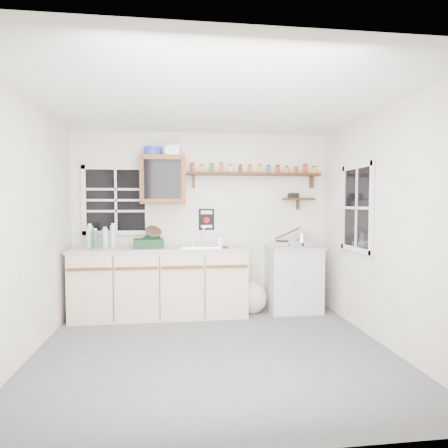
# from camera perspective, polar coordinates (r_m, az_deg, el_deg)

# --- Properties ---
(room) EXTENTS (3.64, 3.24, 2.54)m
(room) POSITION_cam_1_polar(r_m,az_deg,el_deg) (3.74, -1.58, -0.72)
(room) COLOR #535356
(room) RESTS_ON ground
(main_cabinet) EXTENTS (2.31, 0.63, 0.92)m
(main_cabinet) POSITION_cam_1_polar(r_m,az_deg,el_deg) (5.12, -9.59, -8.65)
(main_cabinet) COLOR beige
(main_cabinet) RESTS_ON floor
(right_cabinet) EXTENTS (0.73, 0.57, 0.91)m
(right_cabinet) POSITION_cam_1_polar(r_m,az_deg,el_deg) (5.39, 10.52, -8.14)
(right_cabinet) COLOR #BAB9B3
(right_cabinet) RESTS_ON floor
(sink) EXTENTS (0.52, 0.44, 0.29)m
(sink) POSITION_cam_1_polar(r_m,az_deg,el_deg) (5.06, -3.54, -3.37)
(sink) COLOR silver
(sink) RESTS_ON main_cabinet
(upper_cabinet) EXTENTS (0.60, 0.32, 0.65)m
(upper_cabinet) POSITION_cam_1_polar(r_m,az_deg,el_deg) (5.17, -9.27, 6.65)
(upper_cabinet) COLOR #612D18
(upper_cabinet) RESTS_ON wall_back
(upper_cabinet_clutter) EXTENTS (0.47, 0.24, 0.14)m
(upper_cabinet_clutter) POSITION_cam_1_polar(r_m,az_deg,el_deg) (5.21, -9.56, 10.87)
(upper_cabinet_clutter) COLOR #1B36B4
(upper_cabinet_clutter) RESTS_ON upper_cabinet
(spice_shelf) EXTENTS (1.91, 0.18, 0.35)m
(spice_shelf) POSITION_cam_1_polar(r_m,az_deg,el_deg) (5.35, 4.65, 7.71)
(spice_shelf) COLOR black
(spice_shelf) RESTS_ON wall_back
(secondary_shelf) EXTENTS (0.45, 0.16, 0.24)m
(secondary_shelf) POSITION_cam_1_polar(r_m,az_deg,el_deg) (5.51, 11.06, 3.82)
(secondary_shelf) COLOR black
(secondary_shelf) RESTS_ON wall_back
(warning_sign) EXTENTS (0.22, 0.02, 0.30)m
(warning_sign) POSITION_cam_1_polar(r_m,az_deg,el_deg) (5.32, -2.69, 0.71)
(warning_sign) COLOR black
(warning_sign) RESTS_ON wall_back
(window_back) EXTENTS (0.93, 0.03, 0.98)m
(window_back) POSITION_cam_1_polar(r_m,az_deg,el_deg) (5.36, -16.15, 3.50)
(window_back) COLOR black
(window_back) RESTS_ON wall_back
(window_right) EXTENTS (0.03, 0.78, 1.08)m
(window_right) POSITION_cam_1_polar(r_m,az_deg,el_deg) (4.77, 19.62, 2.32)
(window_right) COLOR black
(window_right) RESTS_ON wall_back
(water_bottles) EXTENTS (0.38, 0.17, 0.33)m
(water_bottles) POSITION_cam_1_polar(r_m,az_deg,el_deg) (5.16, -18.27, -1.96)
(water_bottles) COLOR #A7B7C3
(water_bottles) RESTS_ON main_cabinet
(dish_rack) EXTENTS (0.41, 0.32, 0.29)m
(dish_rack) POSITION_cam_1_polar(r_m,az_deg,el_deg) (5.04, -11.24, -2.50)
(dish_rack) COLOR #10311B
(dish_rack) RESTS_ON main_cabinet
(soap_bottle) EXTENTS (0.09, 0.09, 0.18)m
(soap_bottle) POSITION_cam_1_polar(r_m,az_deg,el_deg) (5.21, -0.55, -2.34)
(soap_bottle) COLOR white
(soap_bottle) RESTS_ON main_cabinet
(rag) EXTENTS (0.16, 0.15, 0.02)m
(rag) POSITION_cam_1_polar(r_m,az_deg,el_deg) (4.92, -0.28, -3.56)
(rag) COLOR maroon
(rag) RESTS_ON main_cabinet
(hotplate) EXTENTS (0.61, 0.36, 0.08)m
(hotplate) POSITION_cam_1_polar(r_m,az_deg,el_deg) (5.29, 10.33, -2.95)
(hotplate) COLOR silver
(hotplate) RESTS_ON right_cabinet
(saucepan) EXTENTS (0.45, 0.22, 0.19)m
(saucepan) POSITION_cam_1_polar(r_m,az_deg,el_deg) (5.33, 11.76, -1.93)
(saucepan) COLOR silver
(saucepan) RESTS_ON hotplate
(trash_bag) EXTENTS (0.42, 0.38, 0.48)m
(trash_bag) POSITION_cam_1_polar(r_m,az_deg,el_deg) (5.27, 4.23, -11.13)
(trash_bag) COLOR beige
(trash_bag) RESTS_ON floor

